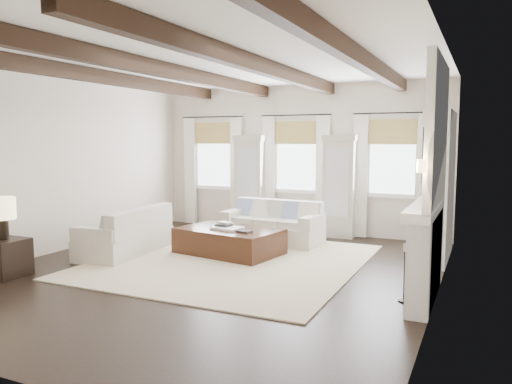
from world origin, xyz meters
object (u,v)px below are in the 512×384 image
at_px(side_table_front, 5,258).
at_px(side_table_back, 250,215).
at_px(sofa_left, 128,235).
at_px(sofa_back, 273,226).
at_px(ottoman, 229,241).

bearing_deg(side_table_front, side_table_back, 73.84).
bearing_deg(sofa_left, sofa_back, 44.84).
relative_size(sofa_left, ottoman, 1.13).
relative_size(ottoman, side_table_back, 2.97).
bearing_deg(side_table_back, ottoman, -72.48).
bearing_deg(sofa_back, side_table_back, 130.25).
bearing_deg(side_table_front, sofa_left, 70.66).
height_order(side_table_front, side_table_back, side_table_back).
distance_m(ottoman, side_table_front, 3.55).
distance_m(sofa_left, ottoman, 1.80).
bearing_deg(side_table_front, sofa_back, 55.86).
relative_size(sofa_left, side_table_front, 3.56).
bearing_deg(ottoman, sofa_left, -147.32).
relative_size(ottoman, side_table_front, 3.15).
bearing_deg(ottoman, side_table_back, 117.18).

